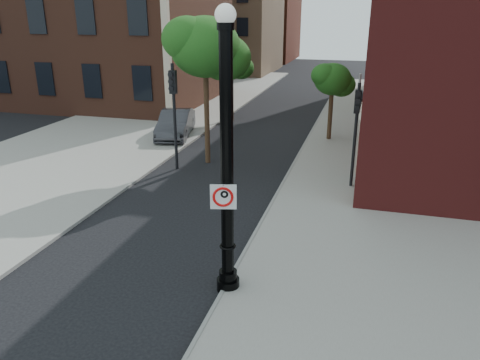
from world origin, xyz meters
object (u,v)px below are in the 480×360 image
(no_parking_sign, at_px, (223,197))
(traffic_signal_right, at_px, (356,119))
(lamppost, at_px, (227,172))
(parked_car, at_px, (176,124))
(traffic_signal_left, at_px, (174,100))

(no_parking_sign, xyz_separation_m, traffic_signal_right, (2.73, 8.58, 0.20))
(lamppost, distance_m, traffic_signal_right, 8.83)
(no_parking_sign, height_order, traffic_signal_right, traffic_signal_right)
(parked_car, bearing_deg, traffic_signal_left, -79.75)
(no_parking_sign, relative_size, parked_car, 0.14)
(parked_car, bearing_deg, lamppost, -75.20)
(lamppost, bearing_deg, parked_car, 117.90)
(lamppost, distance_m, traffic_signal_left, 10.19)
(lamppost, xyz_separation_m, traffic_signal_right, (2.69, 8.40, -0.36))
(no_parking_sign, xyz_separation_m, traffic_signal_left, (-5.12, 8.96, 0.51))
(no_parking_sign, xyz_separation_m, parked_car, (-7.41, 14.24, -1.93))
(traffic_signal_left, bearing_deg, lamppost, -64.81)
(no_parking_sign, relative_size, traffic_signal_left, 0.13)
(traffic_signal_left, xyz_separation_m, traffic_signal_right, (7.85, -0.38, -0.31))
(traffic_signal_left, relative_size, traffic_signal_right, 1.11)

